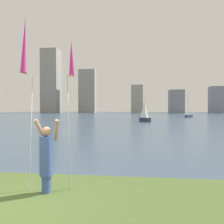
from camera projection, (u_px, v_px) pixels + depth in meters
ground at (129, 117)px, 55.93m from camera, size 120.00×138.00×0.12m
person at (47, 156)px, 5.92m from camera, size 0.68×0.50×1.85m
kite_flag_left at (25, 49)px, 5.85m from camera, size 0.16×0.59×4.42m
kite_flag_right at (71, 63)px, 6.26m from camera, size 0.16×0.49×3.94m
sailboat_1 at (144, 111)px, 36.01m from camera, size 1.83×2.30×4.40m
sailboat_2 at (189, 116)px, 51.73m from camera, size 2.08×2.38×4.79m
skyline_tower_0 at (51, 81)px, 97.36m from camera, size 6.86×6.66×26.08m
skyline_tower_1 at (87, 91)px, 99.27m from camera, size 6.92×4.23×18.13m
skyline_tower_2 at (137, 99)px, 95.75m from camera, size 4.68×3.77×11.38m
skyline_tower_3 at (176, 102)px, 93.54m from camera, size 5.64×6.60×9.13m
skyline_tower_4 at (217, 100)px, 94.03m from camera, size 5.44×4.86×10.61m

